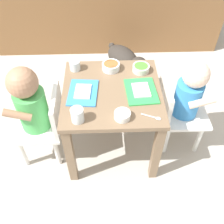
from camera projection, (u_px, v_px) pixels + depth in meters
ground_plane at (112, 144)px, 1.74m from camera, size 7.00×7.00×0.00m
dining_table at (112, 103)px, 1.45m from camera, size 0.53×0.53×0.48m
seated_child_left at (33, 106)px, 1.40m from camera, size 0.28×0.28×0.65m
seated_child_right at (186, 97)px, 1.49m from camera, size 0.28×0.28×0.62m
dog at (126, 60)px, 2.05m from camera, size 0.34×0.41×0.30m
food_tray_left at (83, 92)px, 1.37m from camera, size 0.16×0.21×0.02m
food_tray_right at (141, 91)px, 1.38m from camera, size 0.17×0.21×0.02m
water_cup_left at (77, 116)px, 1.22m from camera, size 0.06×0.06×0.07m
water_cup_right at (75, 66)px, 1.49m from camera, size 0.06×0.06×0.06m
veggie_bowl_near at (122, 115)px, 1.24m from camera, size 0.08×0.08×0.04m
veggie_bowl_far at (141, 68)px, 1.48m from camera, size 0.10×0.10×0.04m
cereal_bowl_right_side at (111, 66)px, 1.49m from camera, size 0.10×0.10×0.04m
spoon_by_left_tray at (153, 117)px, 1.25m from camera, size 0.10×0.05×0.01m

